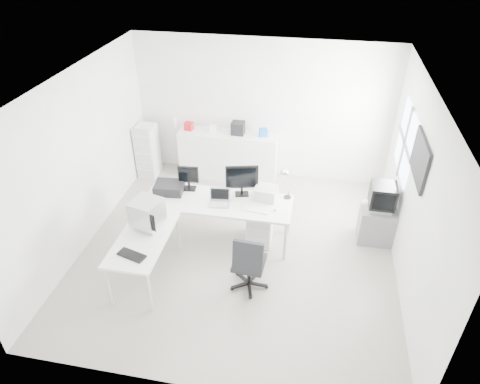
% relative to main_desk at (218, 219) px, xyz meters
% --- Properties ---
extents(floor, '(5.00, 5.00, 0.01)m').
position_rel_main_desk_xyz_m(floor, '(0.38, -0.25, -0.38)').
color(floor, beige).
rests_on(floor, ground).
extents(ceiling, '(5.00, 5.00, 0.01)m').
position_rel_main_desk_xyz_m(ceiling, '(0.38, -0.25, 2.42)').
color(ceiling, white).
rests_on(ceiling, back_wall).
extents(back_wall, '(5.00, 0.02, 2.80)m').
position_rel_main_desk_xyz_m(back_wall, '(0.38, 2.25, 1.02)').
color(back_wall, white).
rests_on(back_wall, floor).
extents(left_wall, '(0.02, 5.00, 2.80)m').
position_rel_main_desk_xyz_m(left_wall, '(-2.12, -0.25, 1.02)').
color(left_wall, white).
rests_on(left_wall, floor).
extents(right_wall, '(0.02, 5.00, 2.80)m').
position_rel_main_desk_xyz_m(right_wall, '(2.88, -0.25, 1.02)').
color(right_wall, white).
rests_on(right_wall, floor).
extents(window, '(0.02, 1.20, 1.10)m').
position_rel_main_desk_xyz_m(window, '(2.86, 0.95, 1.23)').
color(window, white).
rests_on(window, right_wall).
extents(wall_picture, '(0.04, 0.90, 0.60)m').
position_rel_main_desk_xyz_m(wall_picture, '(2.85, -0.15, 1.52)').
color(wall_picture, black).
rests_on(wall_picture, right_wall).
extents(main_desk, '(2.40, 0.80, 0.75)m').
position_rel_main_desk_xyz_m(main_desk, '(0.00, 0.00, 0.00)').
color(main_desk, white).
rests_on(main_desk, floor).
extents(side_desk, '(0.70, 1.40, 0.75)m').
position_rel_main_desk_xyz_m(side_desk, '(-0.85, -1.10, 0.00)').
color(side_desk, white).
rests_on(side_desk, floor).
extents(drawer_pedestal, '(0.40, 0.50, 0.60)m').
position_rel_main_desk_xyz_m(drawer_pedestal, '(0.70, 0.05, -0.08)').
color(drawer_pedestal, white).
rests_on(drawer_pedestal, floor).
extents(inkjet_printer, '(0.50, 0.40, 0.17)m').
position_rel_main_desk_xyz_m(inkjet_printer, '(-0.85, 0.10, 0.46)').
color(inkjet_printer, black).
rests_on(inkjet_printer, main_desk).
extents(lcd_monitor_small, '(0.35, 0.22, 0.43)m').
position_rel_main_desk_xyz_m(lcd_monitor_small, '(-0.55, 0.25, 0.59)').
color(lcd_monitor_small, black).
rests_on(lcd_monitor_small, main_desk).
extents(lcd_monitor_large, '(0.56, 0.33, 0.55)m').
position_rel_main_desk_xyz_m(lcd_monitor_large, '(0.35, 0.25, 0.65)').
color(lcd_monitor_large, black).
rests_on(lcd_monitor_large, main_desk).
extents(laptop, '(0.41, 0.42, 0.25)m').
position_rel_main_desk_xyz_m(laptop, '(0.05, -0.10, 0.50)').
color(laptop, '#B7B7BA').
rests_on(laptop, main_desk).
extents(white_keyboard, '(0.42, 0.18, 0.02)m').
position_rel_main_desk_xyz_m(white_keyboard, '(0.65, -0.15, 0.38)').
color(white_keyboard, white).
rests_on(white_keyboard, main_desk).
extents(white_mouse, '(0.06, 0.06, 0.06)m').
position_rel_main_desk_xyz_m(white_mouse, '(0.95, -0.10, 0.40)').
color(white_mouse, white).
rests_on(white_mouse, main_desk).
extents(laser_printer, '(0.38, 0.34, 0.20)m').
position_rel_main_desk_xyz_m(laser_printer, '(0.75, 0.22, 0.48)').
color(laser_printer, silver).
rests_on(laser_printer, main_desk).
extents(desk_lamp, '(0.20, 0.20, 0.51)m').
position_rel_main_desk_xyz_m(desk_lamp, '(1.10, 0.30, 0.63)').
color(desk_lamp, silver).
rests_on(desk_lamp, main_desk).
extents(crt_monitor, '(0.48, 0.48, 0.45)m').
position_rel_main_desk_xyz_m(crt_monitor, '(-0.85, -0.85, 0.60)').
color(crt_monitor, '#B7B7BA').
rests_on(crt_monitor, side_desk).
extents(black_keyboard, '(0.43, 0.26, 0.03)m').
position_rel_main_desk_xyz_m(black_keyboard, '(-0.85, -1.50, 0.39)').
color(black_keyboard, black).
rests_on(black_keyboard, side_desk).
extents(office_chair, '(0.61, 0.61, 1.00)m').
position_rel_main_desk_xyz_m(office_chair, '(0.70, -1.02, 0.13)').
color(office_chair, '#282C2E').
rests_on(office_chair, floor).
extents(tv_cabinet, '(0.57, 0.47, 0.62)m').
position_rel_main_desk_xyz_m(tv_cabinet, '(2.60, 0.44, -0.06)').
color(tv_cabinet, slate).
rests_on(tv_cabinet, floor).
extents(crt_tv, '(0.50, 0.48, 0.45)m').
position_rel_main_desk_xyz_m(crt_tv, '(2.60, 0.44, 0.47)').
color(crt_tv, black).
rests_on(crt_tv, tv_cabinet).
extents(sideboard, '(1.98, 0.49, 0.99)m').
position_rel_main_desk_xyz_m(sideboard, '(-0.25, 1.99, 0.12)').
color(sideboard, white).
rests_on(sideboard, floor).
extents(clutter_box_a, '(0.18, 0.16, 0.16)m').
position_rel_main_desk_xyz_m(clutter_box_a, '(-1.05, 1.99, 0.69)').
color(clutter_box_a, red).
rests_on(clutter_box_a, sideboard).
extents(clutter_box_b, '(0.15, 0.13, 0.14)m').
position_rel_main_desk_xyz_m(clutter_box_b, '(-0.55, 1.99, 0.68)').
color(clutter_box_b, white).
rests_on(clutter_box_b, sideboard).
extents(clutter_box_c, '(0.25, 0.23, 0.25)m').
position_rel_main_desk_xyz_m(clutter_box_c, '(-0.05, 1.99, 0.74)').
color(clutter_box_c, black).
rests_on(clutter_box_c, sideboard).
extents(clutter_box_d, '(0.18, 0.17, 0.15)m').
position_rel_main_desk_xyz_m(clutter_box_d, '(0.45, 1.99, 0.69)').
color(clutter_box_d, blue).
rests_on(clutter_box_d, sideboard).
extents(clutter_bottle, '(0.07, 0.07, 0.22)m').
position_rel_main_desk_xyz_m(clutter_bottle, '(-1.35, 2.03, 0.72)').
color(clutter_bottle, white).
rests_on(clutter_bottle, sideboard).
extents(filing_cabinet, '(0.38, 0.45, 1.08)m').
position_rel_main_desk_xyz_m(filing_cabinet, '(-1.90, 1.77, 0.17)').
color(filing_cabinet, white).
rests_on(filing_cabinet, floor).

